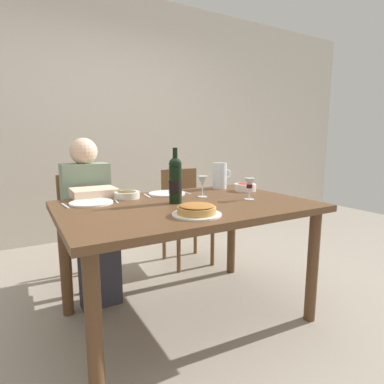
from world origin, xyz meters
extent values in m
plane|color=gray|center=(0.00, 0.00, 0.00)|extent=(8.00, 8.00, 0.00)
cube|color=beige|center=(0.00, 2.08, 1.40)|extent=(8.00, 0.10, 2.80)
cube|color=brown|center=(0.00, 0.00, 0.74)|extent=(1.50, 1.00, 0.04)
cylinder|color=brown|center=(-0.67, -0.42, 0.36)|extent=(0.07, 0.07, 0.72)
cylinder|color=brown|center=(0.67, -0.42, 0.36)|extent=(0.07, 0.07, 0.72)
cylinder|color=brown|center=(-0.67, 0.42, 0.36)|extent=(0.07, 0.07, 0.72)
cylinder|color=brown|center=(0.67, 0.42, 0.36)|extent=(0.07, 0.07, 0.72)
cylinder|color=black|center=(-0.06, 0.04, 0.87)|extent=(0.08, 0.08, 0.23)
sphere|color=black|center=(-0.06, 0.04, 1.00)|extent=(0.08, 0.08, 0.08)
cylinder|color=black|center=(-0.06, 0.04, 1.05)|extent=(0.03, 0.03, 0.09)
cylinder|color=black|center=(-0.06, 0.04, 0.86)|extent=(0.08, 0.08, 0.08)
cylinder|color=silver|center=(0.51, 0.38, 0.86)|extent=(0.11, 0.11, 0.21)
cylinder|color=silver|center=(0.51, 0.38, 0.83)|extent=(0.10, 0.10, 0.12)
torus|color=silver|center=(0.58, 0.38, 0.87)|extent=(0.07, 0.01, 0.07)
cylinder|color=white|center=(-0.11, -0.30, 0.77)|extent=(0.26, 0.26, 0.01)
cylinder|color=#C18E47|center=(-0.11, -0.30, 0.79)|extent=(0.20, 0.20, 0.03)
ellipsoid|color=#9E6028|center=(-0.11, -0.30, 0.81)|extent=(0.18, 0.18, 0.02)
cylinder|color=white|center=(0.61, 0.18, 0.79)|extent=(0.16, 0.16, 0.05)
ellipsoid|color=#B2382D|center=(0.61, 0.18, 0.81)|extent=(0.13, 0.13, 0.04)
cylinder|color=silver|center=(-0.27, 0.34, 0.78)|extent=(0.17, 0.17, 0.04)
ellipsoid|color=brown|center=(-0.27, 0.34, 0.80)|extent=(0.14, 0.14, 0.03)
cylinder|color=silver|center=(0.41, -0.11, 0.76)|extent=(0.06, 0.06, 0.00)
cylinder|color=silver|center=(0.41, -0.11, 0.80)|extent=(0.01, 0.01, 0.07)
cone|color=silver|center=(0.41, -0.11, 0.87)|extent=(0.07, 0.07, 0.07)
cylinder|color=#470A14|center=(0.41, -0.11, 0.85)|extent=(0.04, 0.04, 0.02)
cylinder|color=silver|center=(0.19, 0.12, 0.76)|extent=(0.06, 0.06, 0.00)
cylinder|color=silver|center=(0.19, 0.12, 0.80)|extent=(0.01, 0.01, 0.07)
cone|color=silver|center=(0.19, 0.12, 0.87)|extent=(0.07, 0.07, 0.07)
cylinder|color=silver|center=(0.03, 0.34, 0.77)|extent=(0.26, 0.26, 0.01)
cylinder|color=white|center=(-0.51, 0.27, 0.77)|extent=(0.26, 0.26, 0.01)
cube|color=silver|center=(-0.12, 0.34, 0.76)|extent=(0.03, 0.16, 0.00)
cube|color=silver|center=(0.18, 0.34, 0.76)|extent=(0.02, 0.18, 0.00)
cube|color=silver|center=(-0.36, 0.27, 0.76)|extent=(0.03, 0.18, 0.00)
cube|color=silver|center=(-0.66, 0.27, 0.76)|extent=(0.03, 0.16, 0.00)
cube|color=brown|center=(-0.45, 0.81, 0.46)|extent=(0.40, 0.40, 0.02)
cube|color=brown|center=(-0.45, 1.00, 0.67)|extent=(0.36, 0.03, 0.40)
cylinder|color=brown|center=(-0.62, 0.64, 0.23)|extent=(0.04, 0.04, 0.45)
cylinder|color=brown|center=(-0.28, 0.64, 0.23)|extent=(0.04, 0.04, 0.45)
cylinder|color=brown|center=(-0.62, 0.98, 0.23)|extent=(0.04, 0.04, 0.45)
cylinder|color=brown|center=(-0.28, 0.98, 0.23)|extent=(0.04, 0.04, 0.45)
cube|color=gray|center=(-0.45, 0.77, 0.72)|extent=(0.34, 0.20, 0.50)
sphere|color=beige|center=(-0.45, 0.77, 1.06)|extent=(0.20, 0.20, 0.20)
cube|color=#33333D|center=(-0.45, 0.58, 0.47)|extent=(0.31, 0.38, 0.14)
cube|color=#33333D|center=(-0.45, 0.43, 0.20)|extent=(0.27, 0.12, 0.40)
cube|color=beige|center=(-0.45, 0.49, 0.79)|extent=(0.29, 0.24, 0.06)
cube|color=brown|center=(0.45, 0.80, 0.46)|extent=(0.42, 0.42, 0.02)
cube|color=brown|center=(0.46, 0.99, 0.67)|extent=(0.36, 0.05, 0.40)
cylinder|color=brown|center=(0.27, 0.64, 0.23)|extent=(0.04, 0.04, 0.45)
cylinder|color=brown|center=(0.61, 0.62, 0.23)|extent=(0.04, 0.04, 0.45)
cylinder|color=brown|center=(0.29, 0.98, 0.23)|extent=(0.04, 0.04, 0.45)
cylinder|color=brown|center=(0.63, 0.96, 0.23)|extent=(0.04, 0.04, 0.45)
camera|label=1|loc=(-0.90, -1.63, 1.14)|focal=28.85mm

